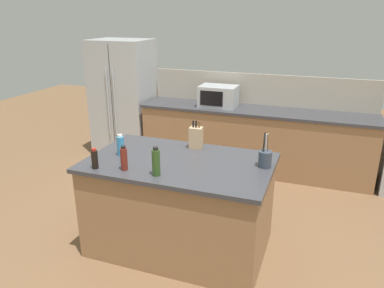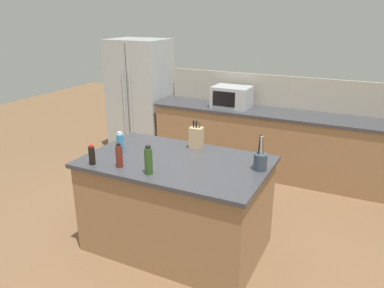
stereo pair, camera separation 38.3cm
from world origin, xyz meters
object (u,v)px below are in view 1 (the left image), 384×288
at_px(utensil_crock, 265,158).
at_px(vinegar_bottle, 124,159).
at_px(olive_oil_bottle, 156,162).
at_px(microwave, 218,96).
at_px(knife_block, 196,137).
at_px(refrigerator, 124,98).
at_px(soy_sauce_bottle, 95,159).
at_px(dish_soap_bottle, 120,145).

relative_size(utensil_crock, vinegar_bottle, 1.41).
bearing_deg(olive_oil_bottle, utensil_crock, 31.04).
xyz_separation_m(microwave, knife_block, (0.29, -1.81, -0.04)).
distance_m(refrigerator, soy_sauce_bottle, 2.95).
bearing_deg(refrigerator, utensil_crock, -38.46).
bearing_deg(utensil_crock, vinegar_bottle, -156.91).
height_order(olive_oil_bottle, dish_soap_bottle, olive_oil_bottle).
bearing_deg(soy_sauce_bottle, vinegar_bottle, 12.74).
height_order(refrigerator, dish_soap_bottle, refrigerator).
bearing_deg(utensil_crock, microwave, 116.70).
xyz_separation_m(refrigerator, olive_oil_bottle, (1.83, -2.63, 0.13)).
xyz_separation_m(refrigerator, utensil_crock, (2.67, -2.12, 0.09)).
height_order(refrigerator, soy_sauce_bottle, refrigerator).
relative_size(knife_block, vinegar_bottle, 1.28).
bearing_deg(vinegar_bottle, utensil_crock, 23.09).
relative_size(soy_sauce_bottle, olive_oil_bottle, 0.73).
xyz_separation_m(refrigerator, microwave, (1.63, -0.05, 0.16)).
relative_size(knife_block, soy_sauce_bottle, 1.53).
bearing_deg(vinegar_bottle, knife_block, 61.50).
relative_size(microwave, soy_sauce_bottle, 2.86).
bearing_deg(soy_sauce_bottle, dish_soap_bottle, 82.18).
height_order(vinegar_bottle, dish_soap_bottle, vinegar_bottle).
bearing_deg(microwave, vinegar_bottle, -92.70).
bearing_deg(utensil_crock, olive_oil_bottle, -148.96).
bearing_deg(utensil_crock, dish_soap_bottle, -172.18).
height_order(microwave, knife_block, microwave).
bearing_deg(dish_soap_bottle, microwave, 81.57).
xyz_separation_m(soy_sauce_bottle, dish_soap_bottle, (0.05, 0.37, 0.01)).
xyz_separation_m(vinegar_bottle, dish_soap_bottle, (-0.21, 0.31, -0.01)).
relative_size(soy_sauce_bottle, vinegar_bottle, 0.83).
height_order(utensil_crock, soy_sauce_bottle, utensil_crock).
relative_size(refrigerator, microwave, 3.44).
height_order(microwave, soy_sauce_bottle, microwave).
xyz_separation_m(refrigerator, dish_soap_bottle, (1.29, -2.31, 0.11)).
distance_m(refrigerator, dish_soap_bottle, 2.65).
bearing_deg(refrigerator, microwave, -1.81).
xyz_separation_m(microwave, utensil_crock, (1.04, -2.07, -0.07)).
height_order(knife_block, utensil_crock, utensil_crock).
xyz_separation_m(utensil_crock, olive_oil_bottle, (-0.84, -0.51, 0.04)).
bearing_deg(refrigerator, soy_sauce_bottle, -65.06).
bearing_deg(dish_soap_bottle, knife_block, 35.71).
bearing_deg(refrigerator, vinegar_bottle, -60.04).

